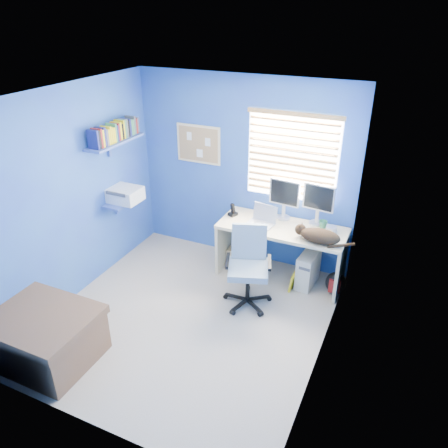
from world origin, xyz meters
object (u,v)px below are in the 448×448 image
at_px(tower_pc, 308,269).
at_px(office_chair, 248,276).
at_px(cat, 320,236).
at_px(desk, 281,252).
at_px(laptop, 260,217).

relative_size(tower_pc, office_chair, 0.47).
bearing_deg(cat, desk, 168.42).
distance_m(laptop, cat, 0.80).
height_order(cat, office_chair, office_chair).
relative_size(desk, laptop, 4.84).
bearing_deg(office_chair, tower_pc, 49.03).
relative_size(desk, tower_pc, 3.55).
relative_size(cat, tower_pc, 1.05).
distance_m(cat, tower_pc, 0.64).
bearing_deg(desk, office_chair, -105.56).
xyz_separation_m(laptop, cat, (0.79, -0.14, -0.03)).
relative_size(desk, cat, 3.37).
relative_size(cat, office_chair, 0.50).
bearing_deg(office_chair, laptop, 98.14).
height_order(tower_pc, office_chair, office_chair).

